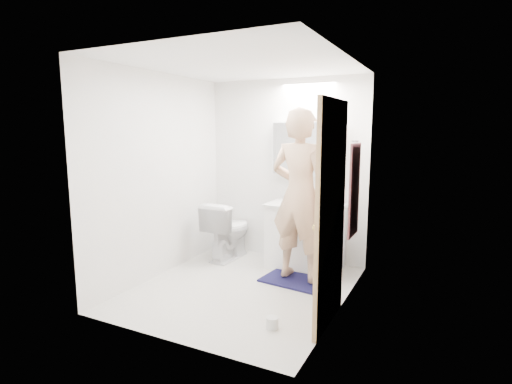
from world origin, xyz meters
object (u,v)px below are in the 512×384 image
Objects in this scene: soap_bottle_b at (293,193)px; medicine_cabinet at (306,149)px; vanity_cabinet at (305,237)px; toothbrush_cup at (324,200)px; soap_bottle_a at (291,193)px; person at (300,195)px; toilet_paper_roll at (272,323)px; toilet at (228,230)px.

medicine_cabinet is at bearing 11.67° from soap_bottle_b.
vanity_cabinet is 0.53m from toothbrush_cup.
medicine_cabinet is 4.24× the size of soap_bottle_a.
medicine_cabinet is 0.88m from person.
medicine_cabinet reaches higher than toilet_paper_roll.
person is at bearing -63.45° from soap_bottle_b.
vanity_cabinet is 0.80m from person.
toothbrush_cup is (0.44, 0.01, -0.06)m from soap_bottle_a.
soap_bottle_b is (-0.24, 0.18, 0.52)m from vanity_cabinet.
vanity_cabinet is 0.61m from soap_bottle_a.
toilet is (-0.97, -0.33, -1.11)m from medicine_cabinet.
toilet_paper_roll is at bearing -73.41° from soap_bottle_a.
soap_bottle_a reaches higher than toilet_paper_roll.
toothbrush_cup is (0.28, -0.05, -0.64)m from medicine_cabinet.
medicine_cabinet reaches higher than toothbrush_cup.
soap_bottle_a is at bearing -178.70° from toothbrush_cup.
soap_bottle_a is (0.81, 0.27, 0.53)m from toilet.
soap_bottle_a reaches higher than soap_bottle_b.
toilet is (-1.06, -0.11, 0.00)m from vanity_cabinet.
soap_bottle_b is (0.02, 0.03, -0.01)m from soap_bottle_a.
toilet is 8.22× the size of toothbrush_cup.
person reaches higher than toilet.
medicine_cabinet reaches higher than vanity_cabinet.
toilet_paper_roll is at bearing -80.42° from vanity_cabinet.
soap_bottle_b is at bearing -158.26° from toilet.
toilet is 3.80× the size of soap_bottle_a.
toilet_paper_roll is (0.28, -1.63, -0.34)m from vanity_cabinet.
toilet_paper_roll is (1.34, -1.52, -0.34)m from toilet.
soap_bottle_b is 0.43m from toothbrush_cup.
toilet is 1.00m from soap_bottle_a.
soap_bottle_a is (-0.26, 0.15, 0.53)m from vanity_cabinet.
person is at bearing -97.55° from toothbrush_cup.
person is at bearing 164.11° from toilet.
toothbrush_cup is at bearing -90.99° from person.
person reaches higher than soap_bottle_a.
toothbrush_cup reaches higher than toilet_paper_roll.
toilet reaches higher than toilet_paper_roll.
soap_bottle_a is 1.11× the size of soap_bottle_b.
person is 9.31× the size of soap_bottle_a.
toilet reaches higher than vanity_cabinet.
person is at bearing 98.79° from toilet_paper_roll.
toothbrush_cup is at bearing -165.48° from toilet.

